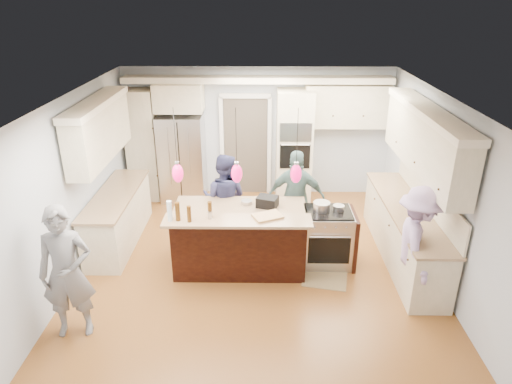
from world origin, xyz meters
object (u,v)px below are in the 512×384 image
refrigerator (182,158)px  person_bar_end (67,273)px  kitchen_island (240,237)px  person_far_left (224,199)px  island_range (328,237)px

refrigerator → person_bar_end: size_ratio=1.01×
refrigerator → person_bar_end: bearing=-100.1°
kitchen_island → person_far_left: person_far_left is taller
refrigerator → kitchen_island: 2.91m
refrigerator → person_bar_end: 4.27m
island_range → kitchen_island: bearing=-176.9°
person_bar_end → person_far_left: size_ratio=1.11×
island_range → person_bar_end: person_bar_end is taller
kitchen_island → island_range: kitchen_island is taller
refrigerator → island_range: (2.71, -2.49, -0.44)m
person_far_left → person_bar_end: bearing=66.5°
island_range → person_bar_end: (-3.46, -1.71, 0.43)m
kitchen_island → island_range: size_ratio=2.28×
person_bar_end → person_far_left: (1.75, 2.41, -0.09)m
refrigerator → person_far_left: 2.05m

